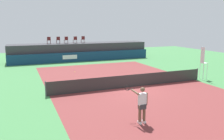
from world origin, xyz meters
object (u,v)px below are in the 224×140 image
at_px(tennis_player, 142,104).
at_px(tennis_ball, 75,72).
at_px(spectator_chair_left, 58,40).
at_px(umpire_chair, 203,61).
at_px(spectator_chair_far_left, 49,40).
at_px(spectator_chair_center, 66,40).
at_px(net_post_near, 46,89).
at_px(spectator_chair_far_right, 83,39).
at_px(spectator_chair_right, 75,39).
at_px(net_post_far, 197,74).

height_order(tennis_player, tennis_ball, tennis_player).
distance_m(spectator_chair_left, umpire_chair, 18.12).
relative_size(spectator_chair_far_left, umpire_chair, 0.32).
bearing_deg(spectator_chair_center, net_post_near, -106.13).
bearing_deg(spectator_chair_far_right, spectator_chair_far_left, 179.87).
relative_size(spectator_chair_left, spectator_chair_right, 1.00).
xyz_separation_m(spectator_chair_center, tennis_player, (-0.67, -21.24, -1.73)).
xyz_separation_m(spectator_chair_far_right, tennis_player, (-2.95, -21.42, -1.73)).
relative_size(spectator_chair_left, tennis_player, 0.50).
bearing_deg(tennis_ball, net_post_far, -38.86).
xyz_separation_m(net_post_near, tennis_ball, (3.56, 7.12, -0.46)).
xyz_separation_m(spectator_chair_right, tennis_ball, (-1.98, -7.97, -2.66)).
distance_m(spectator_chair_far_left, spectator_chair_far_right, 4.42).
distance_m(spectator_chair_right, net_post_near, 16.23).
relative_size(spectator_chair_center, net_post_far, 0.89).
height_order(umpire_chair, tennis_player, umpire_chair).
relative_size(spectator_chair_left, umpire_chair, 0.32).
distance_m(spectator_chair_center, spectator_chair_far_right, 2.28).
distance_m(spectator_chair_center, spectator_chair_right, 1.16).
bearing_deg(spectator_chair_far_right, umpire_chair, -67.75).
distance_m(spectator_chair_far_left, net_post_near, 15.67).
bearing_deg(tennis_ball, umpire_chair, -37.20).
height_order(spectator_chair_right, spectator_chair_far_right, same).
distance_m(spectator_chair_right, tennis_ball, 8.63).
bearing_deg(spectator_chair_right, net_post_far, -65.57).
distance_m(spectator_chair_far_left, spectator_chair_center, 2.15).
relative_size(umpire_chair, tennis_player, 1.56).
bearing_deg(spectator_chair_far_left, tennis_ball, -80.89).
xyz_separation_m(spectator_chair_left, spectator_chair_center, (0.98, -0.20, 0.00)).
bearing_deg(spectator_chair_far_left, spectator_chair_left, 0.48).
bearing_deg(spectator_chair_far_right, spectator_chair_left, 179.65).
bearing_deg(umpire_chair, net_post_near, -180.00).
xyz_separation_m(spectator_chair_far_left, spectator_chair_far_right, (4.42, -0.01, 0.00)).
bearing_deg(spectator_chair_center, net_post_far, -62.15).
bearing_deg(umpire_chair, spectator_chair_center, 119.43).
xyz_separation_m(spectator_chair_far_right, umpire_chair, (6.28, -15.35, -1.11)).
height_order(spectator_chair_far_left, net_post_far, spectator_chair_far_left).
distance_m(spectator_chair_left, tennis_player, 21.51).
bearing_deg(net_post_near, spectator_chair_left, 77.52).
distance_m(spectator_chair_center, net_post_far, 17.30).
xyz_separation_m(umpire_chair, tennis_ball, (-9.38, 7.12, -1.55)).
relative_size(spectator_chair_left, net_post_far, 0.89).
bearing_deg(spectator_chair_left, tennis_player, -89.17).
bearing_deg(tennis_ball, spectator_chair_left, 91.11).
bearing_deg(spectator_chair_right, tennis_ball, -103.97).
relative_size(spectator_chair_far_right, umpire_chair, 0.32).
relative_size(spectator_chair_left, spectator_chair_center, 1.00).
bearing_deg(umpire_chair, net_post_far, -179.89).
bearing_deg(spectator_chair_far_left, umpire_chair, -55.12).
height_order(net_post_near, tennis_player, tennis_player).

